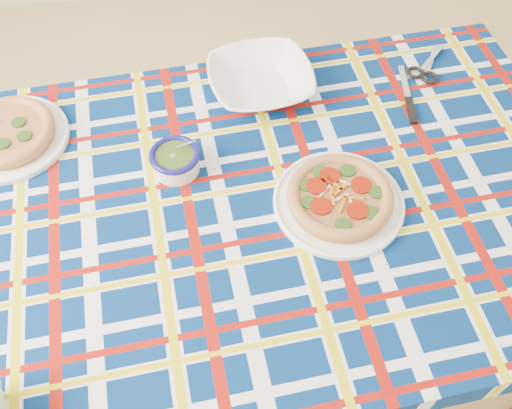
{
  "coord_description": "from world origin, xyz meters",
  "views": [
    {
      "loc": [
        -0.18,
        -0.41,
        1.63
      ],
      "look_at": [
        -0.12,
        0.25,
        0.69
      ],
      "focal_mm": 40.0,
      "sensor_mm": 36.0,
      "label": 1
    }
  ],
  "objects_px": {
    "dining_table": "(255,222)",
    "pesto_bowl": "(175,159)",
    "main_focaccia_plate": "(340,197)",
    "serving_bowl": "(261,81)"
  },
  "relations": [
    {
      "from": "dining_table",
      "to": "main_focaccia_plate",
      "type": "bearing_deg",
      "value": -12.91
    },
    {
      "from": "dining_table",
      "to": "main_focaccia_plate",
      "type": "xyz_separation_m",
      "value": [
        0.17,
        -0.02,
        0.1
      ]
    },
    {
      "from": "pesto_bowl",
      "to": "serving_bowl",
      "type": "relative_size",
      "value": 0.44
    },
    {
      "from": "serving_bowl",
      "to": "main_focaccia_plate",
      "type": "bearing_deg",
      "value": -69.33
    },
    {
      "from": "dining_table",
      "to": "pesto_bowl",
      "type": "bearing_deg",
      "value": 139.22
    },
    {
      "from": "main_focaccia_plate",
      "to": "serving_bowl",
      "type": "distance_m",
      "value": 0.37
    },
    {
      "from": "pesto_bowl",
      "to": "serving_bowl",
      "type": "bearing_deg",
      "value": 48.69
    },
    {
      "from": "main_focaccia_plate",
      "to": "pesto_bowl",
      "type": "height_order",
      "value": "pesto_bowl"
    },
    {
      "from": "dining_table",
      "to": "serving_bowl",
      "type": "relative_size",
      "value": 6.23
    },
    {
      "from": "dining_table",
      "to": "serving_bowl",
      "type": "height_order",
      "value": "serving_bowl"
    }
  ]
}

